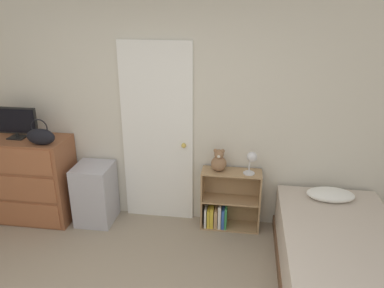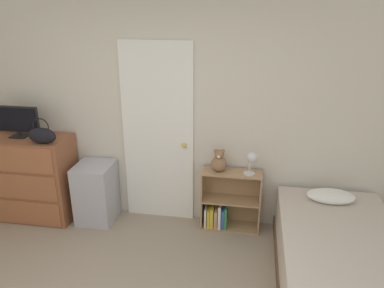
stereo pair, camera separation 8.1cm
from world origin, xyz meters
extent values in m
cube|color=beige|center=(0.00, 2.27, 1.27)|extent=(10.00, 0.06, 2.55)
cube|color=white|center=(-0.02, 2.22, 1.04)|extent=(0.81, 0.04, 2.09)
sphere|color=gold|center=(0.29, 2.18, 0.95)|extent=(0.06, 0.06, 0.06)
cube|color=brown|center=(-1.57, 1.98, 0.51)|extent=(1.09, 0.49, 1.01)
cube|color=#9D5B39|center=(-1.57, 1.73, 0.17)|extent=(1.01, 0.01, 0.30)
cube|color=#9D5B39|center=(-1.57, 1.73, 0.51)|extent=(1.01, 0.01, 0.30)
cube|color=#9D5B39|center=(-1.57, 1.73, 0.84)|extent=(1.01, 0.01, 0.30)
cube|color=black|center=(-1.59, 1.99, 1.02)|extent=(0.18, 0.16, 0.02)
cylinder|color=black|center=(-1.59, 1.99, 1.05)|extent=(0.04, 0.04, 0.04)
cube|color=black|center=(-1.59, 1.99, 1.22)|extent=(0.52, 0.02, 0.30)
cube|color=black|center=(-1.59, 1.97, 1.22)|extent=(0.49, 0.01, 0.27)
ellipsoid|color=black|center=(-1.21, 1.83, 1.10)|extent=(0.32, 0.13, 0.18)
torus|color=black|center=(-1.21, 1.83, 1.21)|extent=(0.19, 0.01, 0.19)
cube|color=#ADADB7|center=(-0.74, 2.01, 0.35)|extent=(0.42, 0.44, 0.71)
cube|color=tan|center=(0.51, 2.10, 0.35)|extent=(0.02, 0.25, 0.70)
cube|color=tan|center=(1.16, 2.10, 0.35)|extent=(0.02, 0.25, 0.70)
cube|color=tan|center=(0.84, 2.10, 0.01)|extent=(0.63, 0.25, 0.02)
cube|color=tan|center=(0.84, 2.10, 0.35)|extent=(0.63, 0.25, 0.02)
cube|color=tan|center=(0.84, 2.10, 0.70)|extent=(0.63, 0.25, 0.02)
cube|color=tan|center=(0.84, 2.22, 0.35)|extent=(0.66, 0.01, 0.70)
cube|color=white|center=(0.56, 2.09, 0.13)|extent=(0.02, 0.21, 0.23)
cube|color=gold|center=(0.60, 2.06, 0.13)|extent=(0.03, 0.16, 0.22)
cube|color=gold|center=(0.63, 2.07, 0.14)|extent=(0.04, 0.17, 0.24)
cube|color=tan|center=(0.68, 2.07, 0.13)|extent=(0.04, 0.17, 0.22)
cube|color=white|center=(0.72, 2.09, 0.16)|extent=(0.03, 0.21, 0.28)
cube|color=#3359B2|center=(0.76, 2.06, 0.14)|extent=(0.03, 0.16, 0.24)
cube|color=#338C4C|center=(0.79, 2.09, 0.15)|extent=(0.02, 0.21, 0.26)
sphere|color=#8C6647|center=(0.69, 2.10, 0.79)|extent=(0.17, 0.17, 0.17)
sphere|color=#8C6647|center=(0.69, 2.10, 0.90)|extent=(0.11, 0.11, 0.11)
sphere|color=silver|center=(0.69, 2.05, 0.89)|extent=(0.04, 0.04, 0.04)
sphere|color=#8C6647|center=(0.65, 2.10, 0.94)|extent=(0.04, 0.04, 0.04)
sphere|color=#8C6647|center=(0.73, 2.10, 0.94)|extent=(0.04, 0.04, 0.04)
cylinder|color=silver|center=(1.02, 2.07, 0.71)|extent=(0.13, 0.13, 0.01)
cylinder|color=silver|center=(1.02, 2.07, 0.80)|extent=(0.01, 0.01, 0.16)
sphere|color=silver|center=(1.05, 2.06, 0.91)|extent=(0.11, 0.11, 0.11)
cube|color=brown|center=(1.87, 1.25, 0.06)|extent=(1.08, 1.94, 0.12)
cube|color=beige|center=(1.87, 1.25, 0.32)|extent=(1.04, 1.88, 0.41)
ellipsoid|color=white|center=(1.87, 1.95, 0.58)|extent=(0.48, 0.28, 0.12)
camera|label=1|loc=(0.95, -1.66, 2.46)|focal=35.00mm
camera|label=2|loc=(1.03, -1.65, 2.46)|focal=35.00mm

